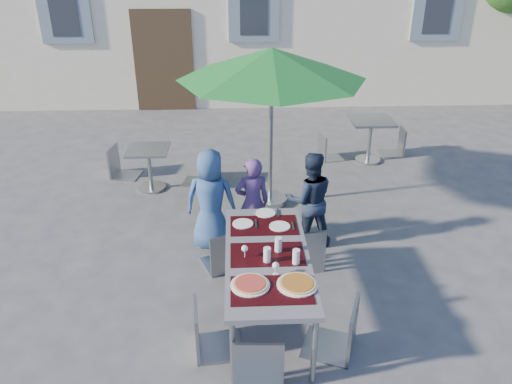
{
  "coord_description": "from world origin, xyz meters",
  "views": [
    {
      "loc": [
        -0.47,
        -3.78,
        3.39
      ],
      "look_at": [
        -0.24,
        1.1,
        0.97
      ],
      "focal_mm": 35.0,
      "sensor_mm": 36.0,
      "label": 1
    }
  ],
  "objects_px": {
    "chair_3": "(206,302)",
    "patio_umbrella": "(272,65)",
    "bg_chair_l_1": "(328,132)",
    "bg_chair_r_1": "(399,126)",
    "cafe_table_1": "(370,133)",
    "bg_chair_r_0": "(200,152)",
    "pizza_near_left": "(250,284)",
    "dining_table": "(267,259)",
    "chair_2": "(304,223)",
    "chair_4": "(344,298)",
    "chair_5": "(258,348)",
    "child_1": "(252,203)",
    "chair_0": "(224,227)",
    "pizza_near_right": "(297,284)",
    "bg_chair_l_0": "(117,144)",
    "chair_1": "(273,225)",
    "cafe_table_0": "(149,163)",
    "child_0": "(211,201)",
    "child_2": "(310,200)"
  },
  "relations": [
    {
      "from": "chair_3",
      "to": "patio_umbrella",
      "type": "distance_m",
      "value": 3.37
    },
    {
      "from": "bg_chair_l_1",
      "to": "bg_chair_r_1",
      "type": "xyz_separation_m",
      "value": [
        1.29,
        0.17,
        0.04
      ]
    },
    {
      "from": "cafe_table_1",
      "to": "bg_chair_r_0",
      "type": "bearing_deg",
      "value": -165.14
    },
    {
      "from": "patio_umbrella",
      "to": "bg_chair_r_1",
      "type": "xyz_separation_m",
      "value": [
        2.41,
        1.82,
        -1.47
      ]
    },
    {
      "from": "pizza_near_left",
      "to": "dining_table",
      "type": "bearing_deg",
      "value": 69.55
    },
    {
      "from": "patio_umbrella",
      "to": "chair_2",
      "type": "bearing_deg",
      "value": -81.32
    },
    {
      "from": "patio_umbrella",
      "to": "cafe_table_1",
      "type": "bearing_deg",
      "value": 39.54
    },
    {
      "from": "pizza_near_left",
      "to": "chair_4",
      "type": "height_order",
      "value": "chair_4"
    },
    {
      "from": "chair_3",
      "to": "chair_5",
      "type": "distance_m",
      "value": 0.74
    },
    {
      "from": "child_1",
      "to": "chair_0",
      "type": "xyz_separation_m",
      "value": [
        -0.34,
        -0.53,
        -0.02
      ]
    },
    {
      "from": "pizza_near_right",
      "to": "bg_chair_l_0",
      "type": "distance_m",
      "value": 4.74
    },
    {
      "from": "chair_1",
      "to": "chair_2",
      "type": "xyz_separation_m",
      "value": [
        0.35,
        -0.02,
        0.03
      ]
    },
    {
      "from": "chair_0",
      "to": "chair_4",
      "type": "bearing_deg",
      "value": -51.63
    },
    {
      "from": "chair_5",
      "to": "bg_chair_l_1",
      "type": "relative_size",
      "value": 1.13
    },
    {
      "from": "pizza_near_right",
      "to": "cafe_table_0",
      "type": "xyz_separation_m",
      "value": [
        -1.82,
        3.57,
        -0.35
      ]
    },
    {
      "from": "dining_table",
      "to": "cafe_table_1",
      "type": "height_order",
      "value": "cafe_table_1"
    },
    {
      "from": "chair_3",
      "to": "patio_umbrella",
      "type": "relative_size",
      "value": 0.38
    },
    {
      "from": "child_0",
      "to": "chair_0",
      "type": "relative_size",
      "value": 1.32
    },
    {
      "from": "pizza_near_right",
      "to": "child_1",
      "type": "distance_m",
      "value": 1.92
    },
    {
      "from": "pizza_near_left",
      "to": "child_0",
      "type": "bearing_deg",
      "value": 102.49
    },
    {
      "from": "dining_table",
      "to": "chair_4",
      "type": "height_order",
      "value": "chair_4"
    },
    {
      "from": "chair_1",
      "to": "bg_chair_l_1",
      "type": "height_order",
      "value": "chair_1"
    },
    {
      "from": "bg_chair_l_0",
      "to": "child_2",
      "type": "bearing_deg",
      "value": -38.4
    },
    {
      "from": "child_1",
      "to": "bg_chair_r_1",
      "type": "relative_size",
      "value": 1.28
    },
    {
      "from": "chair_1",
      "to": "chair_2",
      "type": "height_order",
      "value": "chair_2"
    },
    {
      "from": "pizza_near_right",
      "to": "child_0",
      "type": "distance_m",
      "value": 2.04
    },
    {
      "from": "child_2",
      "to": "bg_chair_r_1",
      "type": "height_order",
      "value": "child_2"
    },
    {
      "from": "cafe_table_0",
      "to": "bg_chair_l_1",
      "type": "distance_m",
      "value": 3.12
    },
    {
      "from": "child_2",
      "to": "cafe_table_0",
      "type": "xyz_separation_m",
      "value": [
        -2.21,
        1.69,
        -0.19
      ]
    },
    {
      "from": "dining_table",
      "to": "chair_3",
      "type": "bearing_deg",
      "value": -142.72
    },
    {
      "from": "pizza_near_right",
      "to": "bg_chair_r_1",
      "type": "distance_m",
      "value": 5.38
    },
    {
      "from": "chair_0",
      "to": "bg_chair_l_1",
      "type": "relative_size",
      "value": 1.13
    },
    {
      "from": "patio_umbrella",
      "to": "chair_0",
      "type": "bearing_deg",
      "value": -111.27
    },
    {
      "from": "child_2",
      "to": "chair_0",
      "type": "distance_m",
      "value": 1.16
    },
    {
      "from": "chair_3",
      "to": "cafe_table_1",
      "type": "distance_m",
      "value": 5.15
    },
    {
      "from": "chair_1",
      "to": "chair_5",
      "type": "distance_m",
      "value": 1.89
    },
    {
      "from": "cafe_table_1",
      "to": "bg_chair_l_1",
      "type": "height_order",
      "value": "bg_chair_l_1"
    },
    {
      "from": "child_2",
      "to": "bg_chair_l_1",
      "type": "relative_size",
      "value": 1.44
    },
    {
      "from": "patio_umbrella",
      "to": "cafe_table_1",
      "type": "xyz_separation_m",
      "value": [
        1.83,
        1.51,
        -1.48
      ]
    },
    {
      "from": "bg_chair_r_0",
      "to": "bg_chair_r_1",
      "type": "height_order",
      "value": "bg_chair_r_1"
    },
    {
      "from": "pizza_near_right",
      "to": "bg_chair_r_0",
      "type": "distance_m",
      "value": 3.9
    },
    {
      "from": "chair_1",
      "to": "chair_0",
      "type": "bearing_deg",
      "value": 177.64
    },
    {
      "from": "bg_chair_l_1",
      "to": "chair_0",
      "type": "bearing_deg",
      "value": -118.11
    },
    {
      "from": "pizza_near_right",
      "to": "patio_umbrella",
      "type": "xyz_separation_m",
      "value": [
        -0.02,
        3.0,
        1.24
      ]
    },
    {
      "from": "chair_5",
      "to": "bg_chair_l_1",
      "type": "distance_m",
      "value": 5.39
    },
    {
      "from": "chair_5",
      "to": "bg_chair_l_0",
      "type": "height_order",
      "value": "chair_5"
    },
    {
      "from": "dining_table",
      "to": "patio_umbrella",
      "type": "bearing_deg",
      "value": 85.15
    },
    {
      "from": "patio_umbrella",
      "to": "bg_chair_r_0",
      "type": "distance_m",
      "value": 1.97
    },
    {
      "from": "cafe_table_1",
      "to": "bg_chair_r_1",
      "type": "bearing_deg",
      "value": 28.12
    },
    {
      "from": "pizza_near_left",
      "to": "child_2",
      "type": "distance_m",
      "value": 2.03
    }
  ]
}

